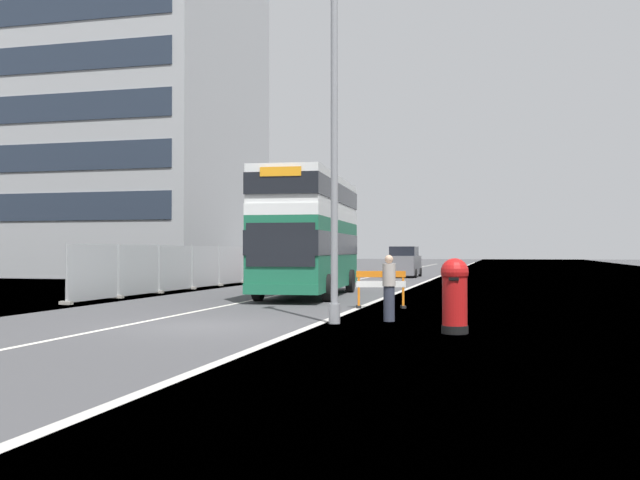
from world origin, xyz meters
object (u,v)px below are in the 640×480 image
at_px(lamppost_foreground, 334,148).
at_px(red_pillar_postbox, 455,292).
at_px(car_oncoming_near, 303,265).
at_px(roadworks_barrier, 381,285).
at_px(double_decker_bus, 309,233).
at_px(pedestrian_at_kerb, 389,288).
at_px(car_receding_mid, 404,263).

bearing_deg(lamppost_foreground, red_pillar_postbox, -24.95).
distance_m(red_pillar_postbox, car_oncoming_near, 28.35).
distance_m(roadworks_barrier, car_oncoming_near, 21.16).
bearing_deg(car_oncoming_near, lamppost_foreground, -72.58).
relative_size(double_decker_bus, car_oncoming_near, 2.40).
xyz_separation_m(double_decker_bus, car_oncoming_near, (-4.24, 14.14, -1.58)).
xyz_separation_m(red_pillar_postbox, pedestrian_at_kerb, (-1.84, 2.36, -0.05)).
height_order(lamppost_foreground, pedestrian_at_kerb, lamppost_foreground).
bearing_deg(lamppost_foreground, pedestrian_at_kerb, 36.57).
distance_m(lamppost_foreground, red_pillar_postbox, 4.89).
height_order(red_pillar_postbox, pedestrian_at_kerb, pedestrian_at_kerb).
bearing_deg(pedestrian_at_kerb, lamppost_foreground, -143.43).
bearing_deg(red_pillar_postbox, roadworks_barrier, 112.64).
bearing_deg(car_receding_mid, car_oncoming_near, -124.11).
height_order(double_decker_bus, car_oncoming_near, double_decker_bus).
xyz_separation_m(double_decker_bus, roadworks_barrier, (3.84, -5.42, -1.82)).
height_order(red_pillar_postbox, car_receding_mid, car_receding_mid).
bearing_deg(roadworks_barrier, car_oncoming_near, 112.46).
bearing_deg(roadworks_barrier, pedestrian_at_kerb, -77.75).
distance_m(car_oncoming_near, car_receding_mid, 9.19).
relative_size(lamppost_foreground, pedestrian_at_kerb, 5.42).
bearing_deg(lamppost_foreground, double_decker_bus, 108.39).
distance_m(double_decker_bus, car_receding_mid, 21.83).
bearing_deg(lamppost_foreground, car_oncoming_near, 107.42).
height_order(car_oncoming_near, car_receding_mid, car_receding_mid).
distance_m(car_receding_mid, pedestrian_at_kerb, 31.68).
relative_size(lamppost_foreground, roadworks_barrier, 5.76).
height_order(car_receding_mid, pedestrian_at_kerb, car_receding_mid).
bearing_deg(car_receding_mid, double_decker_bus, -92.41).
bearing_deg(pedestrian_at_kerb, car_receding_mid, 96.99).
bearing_deg(double_decker_bus, car_receding_mid, 87.59).
bearing_deg(red_pillar_postbox, double_decker_bus, 118.75).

